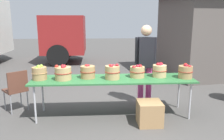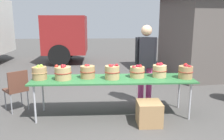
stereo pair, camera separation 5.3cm
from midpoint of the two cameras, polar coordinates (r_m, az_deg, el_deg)
ground_plane at (r=4.61m, az=0.54°, el=-11.18°), size 40.00×40.00×0.00m
market_table at (r=4.38m, az=0.56°, el=-2.55°), size 3.10×0.76×0.75m
apple_basket_green_0 at (r=4.48m, az=-17.52°, el=-0.56°), size 0.29×0.29×0.28m
apple_basket_red_0 at (r=4.35m, az=-11.93°, el=-0.68°), size 0.33×0.33×0.29m
apple_basket_red_1 at (r=4.39m, az=-5.81°, el=-0.39°), size 0.30×0.30×0.27m
apple_basket_red_2 at (r=4.30m, az=0.41°, el=-0.50°), size 0.30×0.30×0.30m
apple_basket_red_3 at (r=4.46m, az=6.72°, el=-0.38°), size 0.30×0.30×0.25m
apple_basket_red_4 at (r=4.56m, az=12.22°, el=-0.09°), size 0.29×0.29×0.29m
apple_basket_red_5 at (r=4.58m, az=18.38°, el=-0.35°), size 0.28×0.28×0.29m
vendor_adult at (r=4.95m, az=8.79°, el=2.77°), size 0.46×0.24×1.75m
food_kiosk at (r=8.46m, az=24.58°, el=8.13°), size 3.87×3.36×2.74m
folding_chair at (r=5.02m, az=-22.62°, el=-4.03°), size 0.56×0.56×0.86m
produce_crate at (r=4.20m, az=9.68°, el=-10.68°), size 0.42×0.42×0.42m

